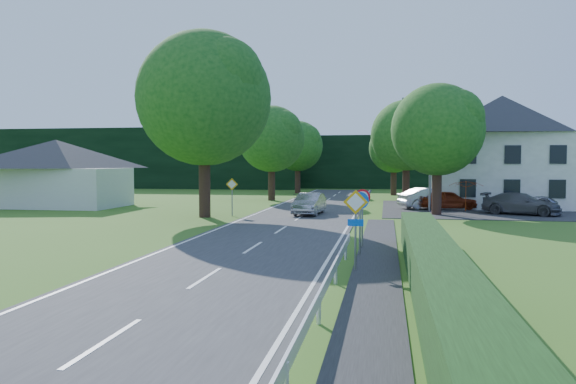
% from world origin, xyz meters
% --- Properties ---
extents(ground, '(160.00, 160.00, 0.00)m').
position_xyz_m(ground, '(0.00, 0.00, 0.00)').
color(ground, '#39621C').
rests_on(ground, ground).
extents(road, '(7.00, 80.00, 0.04)m').
position_xyz_m(road, '(0.00, 20.00, 0.02)').
color(road, '#313133').
rests_on(road, ground).
extents(footpath, '(1.50, 44.00, 0.04)m').
position_xyz_m(footpath, '(4.95, 2.00, 0.02)').
color(footpath, black).
rests_on(footpath, ground).
extents(parking_pad, '(14.00, 16.00, 0.04)m').
position_xyz_m(parking_pad, '(12.00, 33.00, 0.02)').
color(parking_pad, black).
rests_on(parking_pad, ground).
extents(line_edge_left, '(0.12, 80.00, 0.01)m').
position_xyz_m(line_edge_left, '(-3.25, 20.00, 0.04)').
color(line_edge_left, white).
rests_on(line_edge_left, road).
extents(line_edge_right, '(0.12, 80.00, 0.01)m').
position_xyz_m(line_edge_right, '(3.25, 20.00, 0.04)').
color(line_edge_right, white).
rests_on(line_edge_right, road).
extents(line_centre, '(0.12, 80.00, 0.01)m').
position_xyz_m(line_centre, '(0.00, 20.00, 0.04)').
color(line_centre, white).
rests_on(line_centre, road).
extents(guardrail, '(0.12, 26.00, 0.69)m').
position_xyz_m(guardrail, '(3.85, -1.00, 0.34)').
color(guardrail, white).
rests_on(guardrail, ground).
extents(hedge_right, '(1.20, 30.00, 1.30)m').
position_xyz_m(hedge_right, '(6.50, 0.00, 0.65)').
color(hedge_right, black).
rests_on(hedge_right, ground).
extents(tree_main, '(9.40, 9.40, 11.64)m').
position_xyz_m(tree_main, '(-6.00, 24.00, 5.82)').
color(tree_main, '#164B16').
rests_on(tree_main, ground).
extents(tree_left_far, '(7.00, 7.00, 8.58)m').
position_xyz_m(tree_left_far, '(-5.00, 40.00, 4.29)').
color(tree_left_far, '#164B16').
rests_on(tree_left_far, ground).
extents(tree_right_far, '(7.40, 7.40, 9.09)m').
position_xyz_m(tree_right_far, '(7.00, 42.00, 4.54)').
color(tree_right_far, '#164B16').
rests_on(tree_right_far, ground).
extents(tree_left_back, '(6.60, 6.60, 8.07)m').
position_xyz_m(tree_left_back, '(-4.50, 52.00, 4.04)').
color(tree_left_back, '#164B16').
rests_on(tree_left_back, ground).
extents(tree_right_back, '(6.20, 6.20, 7.56)m').
position_xyz_m(tree_right_back, '(6.00, 50.00, 3.78)').
color(tree_right_back, '#164B16').
rests_on(tree_right_back, ground).
extents(tree_right_mid, '(7.00, 7.00, 8.58)m').
position_xyz_m(tree_right_mid, '(8.50, 28.00, 4.29)').
color(tree_right_mid, '#164B16').
rests_on(tree_right_mid, ground).
extents(treeline_left, '(44.00, 6.00, 8.00)m').
position_xyz_m(treeline_left, '(-28.00, 62.00, 4.00)').
color(treeline_left, black).
rests_on(treeline_left, ground).
extents(treeline_right, '(30.00, 5.00, 7.00)m').
position_xyz_m(treeline_right, '(8.00, 66.00, 3.50)').
color(treeline_right, black).
rests_on(treeline_right, ground).
extents(bungalow_left, '(11.00, 6.50, 5.20)m').
position_xyz_m(bungalow_left, '(-20.00, 30.00, 2.71)').
color(bungalow_left, silver).
rests_on(bungalow_left, ground).
extents(house_white, '(10.60, 8.40, 8.60)m').
position_xyz_m(house_white, '(14.00, 36.00, 4.41)').
color(house_white, silver).
rests_on(house_white, ground).
extents(streetlight, '(2.03, 0.18, 8.00)m').
position_xyz_m(streetlight, '(8.06, 30.00, 4.46)').
color(streetlight, slate).
rests_on(streetlight, ground).
extents(sign_priority_right, '(0.78, 0.09, 2.59)m').
position_xyz_m(sign_priority_right, '(4.30, 7.98, 1.80)').
color(sign_priority_right, slate).
rests_on(sign_priority_right, ground).
extents(sign_roundabout, '(0.64, 0.08, 2.37)m').
position_xyz_m(sign_roundabout, '(4.30, 10.98, 1.67)').
color(sign_roundabout, slate).
rests_on(sign_roundabout, ground).
extents(sign_speed_limit, '(0.64, 0.11, 2.37)m').
position_xyz_m(sign_speed_limit, '(4.30, 12.97, 1.77)').
color(sign_speed_limit, slate).
rests_on(sign_speed_limit, ground).
extents(sign_priority_left, '(0.78, 0.09, 2.44)m').
position_xyz_m(sign_priority_left, '(-4.50, 24.98, 1.72)').
color(sign_priority_left, slate).
rests_on(sign_priority_left, ground).
extents(moving_car, '(1.81, 4.36, 1.40)m').
position_xyz_m(moving_car, '(0.30, 26.51, 0.74)').
color(moving_car, '#ABA9AE').
rests_on(moving_car, road).
extents(motorcycle, '(1.38, 2.24, 1.11)m').
position_xyz_m(motorcycle, '(-1.20, 30.72, 0.59)').
color(motorcycle, black).
rests_on(motorcycle, road).
extents(parked_car_red, '(4.35, 2.45, 1.40)m').
position_xyz_m(parked_car_red, '(9.64, 32.24, 0.74)').
color(parked_car_red, maroon).
rests_on(parked_car_red, parking_pad).
extents(parked_car_silver_a, '(4.90, 3.31, 1.53)m').
position_xyz_m(parked_car_silver_a, '(8.46, 32.71, 0.80)').
color(parked_car_silver_a, '#BBBBC0').
rests_on(parked_car_silver_a, parking_pad).
extents(parked_car_grey, '(5.28, 3.81, 1.42)m').
position_xyz_m(parked_car_grey, '(13.96, 28.95, 0.75)').
color(parked_car_grey, '#4E4D52').
rests_on(parked_car_grey, parking_pad).
extents(parked_car_silver_b, '(5.81, 3.26, 1.54)m').
position_xyz_m(parked_car_silver_b, '(14.69, 33.24, 0.81)').
color(parked_car_silver_b, '#9A99A0').
rests_on(parked_car_silver_b, parking_pad).
extents(parasol, '(2.48, 2.52, 2.19)m').
position_xyz_m(parasol, '(10.72, 30.84, 1.13)').
color(parasol, '#BA3B0E').
rests_on(parasol, parking_pad).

